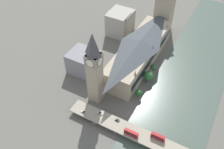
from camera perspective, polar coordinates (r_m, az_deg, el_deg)
name	(u,v)px	position (r m, az deg, el deg)	size (l,w,h in m)	color
ground_plane	(151,72)	(256.72, 8.93, 0.63)	(600.00, 600.00, 0.00)	#605E56
river_water	(187,84)	(251.65, 16.86, -2.19)	(63.30, 360.00, 0.30)	#47564C
parliament_hall	(140,51)	(257.37, 6.31, 5.30)	(29.73, 109.50, 28.48)	tan
clock_tower	(94,68)	(203.40, -4.07, 1.57)	(11.87, 11.87, 71.19)	tan
victoria_tower	(164,9)	(303.69, 11.90, 14.43)	(18.89, 18.89, 60.16)	tan
road_bridge	(160,145)	(200.73, 10.90, -15.45)	(158.59, 13.37, 5.28)	gray
double_decker_bus_lead	(158,137)	(199.88, 10.45, -13.78)	(11.14, 2.64, 4.64)	red
double_decker_bus_mid	(131,133)	(198.83, 4.39, -13.19)	(11.60, 2.62, 4.91)	red
car_northbound_lead	(100,113)	(211.73, -2.78, -8.83)	(4.67, 1.76, 1.44)	silver
car_southbound_lead	(117,120)	(207.54, 1.21, -10.35)	(3.87, 1.80, 1.38)	black
car_southbound_mid	(84,112)	(213.56, -6.46, -8.53)	(4.66, 1.81, 1.36)	silver
city_block_west	(121,21)	(302.94, 2.03, 12.04)	(26.27, 24.18, 26.74)	#A39E93
city_block_center	(84,62)	(249.63, -6.46, 2.85)	(28.01, 25.36, 21.88)	gray
city_block_east	(118,24)	(296.45, 1.36, 11.38)	(23.73, 20.78, 27.75)	#A39E93
tree_embankment_near	(153,67)	(253.68, 9.46, 1.67)	(6.15, 6.15, 8.78)	brown
tree_embankment_mid	(148,76)	(241.23, 8.26, -0.30)	(9.44, 9.44, 12.22)	brown
tree_embankment_far	(138,93)	(226.82, 6.03, -4.24)	(6.38, 6.38, 9.26)	brown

